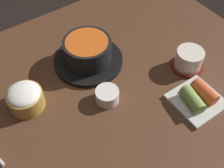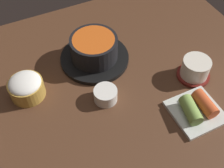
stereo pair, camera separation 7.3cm
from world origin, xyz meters
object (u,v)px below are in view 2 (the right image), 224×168
object	(u,v)px
stone_pot	(94,51)
tea_cup_with_saucer	(195,69)
kimchi_plate	(197,109)
rice_bowl	(26,87)
banchan_cup_center	(106,95)

from	to	relation	value
stone_pot	tea_cup_with_saucer	xyz separation A→B (cm)	(22.02, -17.66, -0.67)
stone_pot	kimchi_plate	distance (cm)	31.97
stone_pot	rice_bowl	bearing A→B (deg)	-168.84
banchan_cup_center	stone_pot	bearing A→B (deg)	77.64
kimchi_plate	rice_bowl	bearing A→B (deg)	146.51
rice_bowl	banchan_cup_center	size ratio (longest dim) A/B	1.49
stone_pot	banchan_cup_center	distance (cm)	14.78
tea_cup_with_saucer	kimchi_plate	xyz separation A→B (cm)	(-6.67, -10.31, -1.27)
rice_bowl	tea_cup_with_saucer	distance (cm)	44.87
tea_cup_with_saucer	banchan_cup_center	distance (cm)	25.40
stone_pot	kimchi_plate	xyz separation A→B (cm)	(15.34, -27.98, -1.94)
banchan_cup_center	kimchi_plate	world-z (taller)	kimchi_plate
stone_pot	banchan_cup_center	bearing A→B (deg)	-102.36
banchan_cup_center	rice_bowl	bearing A→B (deg)	149.80
tea_cup_with_saucer	kimchi_plate	world-z (taller)	tea_cup_with_saucer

